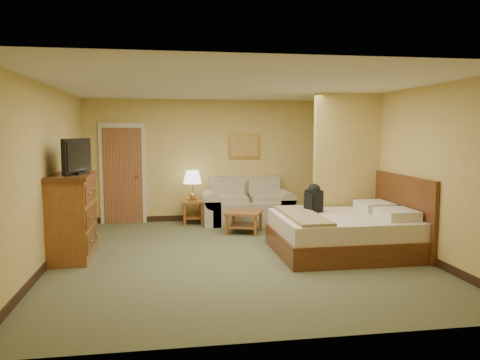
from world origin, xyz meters
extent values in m
plane|color=#545839|center=(0.00, 0.00, 0.00)|extent=(6.00, 6.00, 0.00)
plane|color=white|center=(0.00, 0.00, 2.60)|extent=(6.00, 6.00, 0.00)
cube|color=tan|center=(0.00, 3.00, 1.30)|extent=(5.50, 0.02, 2.60)
cube|color=tan|center=(-2.75, 0.00, 1.30)|extent=(0.02, 6.00, 2.60)
cube|color=tan|center=(2.75, 0.00, 1.30)|extent=(0.02, 6.00, 2.60)
cube|color=tan|center=(2.15, 0.93, 1.30)|extent=(1.20, 0.15, 2.60)
cube|color=beige|center=(-1.95, 2.97, 1.05)|extent=(0.94, 0.06, 2.10)
cube|color=brown|center=(-1.95, 2.96, 1.00)|extent=(0.80, 0.04, 2.00)
cylinder|color=#B67F43|center=(-1.65, 2.90, 1.00)|extent=(0.04, 0.12, 0.04)
cube|color=black|center=(0.00, 2.99, 0.06)|extent=(5.50, 0.02, 0.12)
cube|color=tan|center=(0.63, 2.52, 0.23)|extent=(1.55, 0.83, 0.47)
cube|color=tan|center=(0.63, 2.89, 0.71)|extent=(1.55, 0.20, 0.49)
cube|color=tan|center=(-0.14, 2.52, 0.26)|extent=(0.33, 0.83, 0.52)
cube|color=tan|center=(1.41, 2.52, 0.26)|extent=(0.33, 0.83, 0.52)
cube|color=brown|center=(-0.52, 2.65, 0.47)|extent=(0.44, 0.44, 0.04)
cube|color=brown|center=(-0.52, 2.65, 0.13)|extent=(0.37, 0.37, 0.03)
cube|color=brown|center=(-0.69, 2.47, 0.22)|extent=(0.04, 0.04, 0.45)
cube|color=brown|center=(-0.34, 2.47, 0.22)|extent=(0.04, 0.04, 0.45)
cube|color=brown|center=(-0.69, 2.83, 0.22)|extent=(0.04, 0.04, 0.45)
cube|color=brown|center=(-0.34, 2.83, 0.22)|extent=(0.04, 0.04, 0.45)
cylinder|color=#B67F43|center=(-0.52, 2.65, 0.51)|extent=(0.19, 0.19, 0.04)
cylinder|color=#B67F43|center=(-0.52, 2.65, 0.75)|extent=(0.03, 0.03, 0.32)
cone|color=white|center=(-0.52, 2.65, 0.98)|extent=(0.38, 0.38, 0.27)
cube|color=brown|center=(0.40, 1.62, 0.39)|extent=(0.83, 0.83, 0.04)
cube|color=brown|center=(0.40, 1.62, 0.14)|extent=(0.72, 0.72, 0.03)
cube|color=brown|center=(0.12, 1.34, 0.19)|extent=(0.05, 0.05, 0.39)
cube|color=brown|center=(0.67, 1.89, 0.19)|extent=(0.05, 0.05, 0.39)
cube|color=#B78E3F|center=(0.63, 2.98, 1.60)|extent=(0.69, 0.03, 0.54)
cube|color=#AB7534|center=(0.63, 2.96, 1.60)|extent=(0.57, 0.02, 0.42)
cube|color=brown|center=(-2.48, 0.26, 0.61)|extent=(0.56, 1.12, 1.23)
cube|color=#4E2712|center=(-2.48, 0.26, 1.26)|extent=(0.63, 1.21, 0.06)
cube|color=black|center=(-2.38, 0.26, 1.30)|extent=(0.31, 0.42, 0.03)
cube|color=black|center=(-2.38, 0.26, 1.56)|extent=(0.28, 0.86, 0.52)
cube|color=#4E2712|center=(1.75, -0.10, 0.17)|extent=(2.23, 1.78, 0.33)
cube|color=beige|center=(1.75, -0.10, 0.47)|extent=(2.16, 1.71, 0.27)
cube|color=#4E2712|center=(2.71, -0.10, 0.61)|extent=(0.06, 1.89, 1.22)
cube|color=beige|center=(2.40, -0.49, 0.67)|extent=(0.50, 0.61, 0.16)
cube|color=beige|center=(2.40, 0.29, 0.67)|extent=(0.50, 0.61, 0.16)
cube|color=olive|center=(1.03, -0.10, 0.62)|extent=(0.50, 1.67, 0.06)
cube|color=black|center=(1.35, 0.32, 0.78)|extent=(0.27, 0.32, 0.36)
sphere|color=black|center=(1.35, 0.32, 0.96)|extent=(0.22, 0.22, 0.22)
camera|label=1|loc=(-1.07, -7.03, 1.93)|focal=35.00mm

